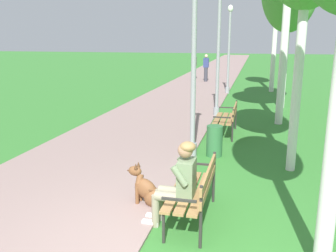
{
  "coord_description": "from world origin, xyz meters",
  "views": [
    {
      "loc": [
        1.09,
        -3.75,
        2.61
      ],
      "look_at": [
        -0.57,
        3.03,
        0.9
      ],
      "focal_mm": 38.69,
      "sensor_mm": 36.0,
      "label": 1
    }
  ],
  "objects_px": {
    "litter_bin": "(214,141)",
    "pedestrian_further_distant": "(194,67)",
    "person_seated_on_near_bench": "(179,181)",
    "lamp_post_near": "(194,49)",
    "park_bench_near": "(196,188)",
    "park_bench_mid": "(228,116)",
    "lamp_post_far": "(229,49)",
    "lamp_post_mid": "(219,42)",
    "pedestrian_distant": "(206,68)",
    "dog_brown": "(149,191)"
  },
  "relations": [
    {
      "from": "park_bench_mid",
      "to": "pedestrian_further_distant",
      "type": "xyz_separation_m",
      "value": [
        -3.19,
        12.99,
        0.33
      ]
    },
    {
      "from": "lamp_post_mid",
      "to": "park_bench_mid",
      "type": "bearing_deg",
      "value": -76.44
    },
    {
      "from": "park_bench_near",
      "to": "lamp_post_near",
      "type": "distance_m",
      "value": 3.54
    },
    {
      "from": "dog_brown",
      "to": "pedestrian_further_distant",
      "type": "xyz_separation_m",
      "value": [
        -2.35,
        17.71,
        0.58
      ]
    },
    {
      "from": "pedestrian_distant",
      "to": "lamp_post_far",
      "type": "bearing_deg",
      "value": -69.27
    },
    {
      "from": "lamp_post_near",
      "to": "lamp_post_far",
      "type": "xyz_separation_m",
      "value": [
        -0.01,
        9.68,
        -0.27
      ]
    },
    {
      "from": "litter_bin",
      "to": "pedestrian_further_distant",
      "type": "relative_size",
      "value": 0.42
    },
    {
      "from": "park_bench_near",
      "to": "lamp_post_mid",
      "type": "height_order",
      "value": "lamp_post_mid"
    },
    {
      "from": "lamp_post_far",
      "to": "pedestrian_further_distant",
      "type": "relative_size",
      "value": 2.46
    },
    {
      "from": "park_bench_mid",
      "to": "person_seated_on_near_bench",
      "type": "height_order",
      "value": "person_seated_on_near_bench"
    },
    {
      "from": "lamp_post_near",
      "to": "lamp_post_mid",
      "type": "height_order",
      "value": "lamp_post_mid"
    },
    {
      "from": "park_bench_mid",
      "to": "dog_brown",
      "type": "distance_m",
      "value": 4.8
    },
    {
      "from": "person_seated_on_near_bench",
      "to": "lamp_post_mid",
      "type": "bearing_deg",
      "value": 92.34
    },
    {
      "from": "park_bench_mid",
      "to": "lamp_post_far",
      "type": "height_order",
      "value": "lamp_post_far"
    },
    {
      "from": "dog_brown",
      "to": "litter_bin",
      "type": "xyz_separation_m",
      "value": [
        0.71,
        2.77,
        0.09
      ]
    },
    {
      "from": "person_seated_on_near_bench",
      "to": "pedestrian_further_distant",
      "type": "distance_m",
      "value": 18.42
    },
    {
      "from": "lamp_post_far",
      "to": "pedestrian_further_distant",
      "type": "bearing_deg",
      "value": 115.5
    },
    {
      "from": "dog_brown",
      "to": "person_seated_on_near_bench",
      "type": "bearing_deg",
      "value": -39.28
    },
    {
      "from": "lamp_post_near",
      "to": "lamp_post_mid",
      "type": "distance_m",
      "value": 4.39
    },
    {
      "from": "person_seated_on_near_bench",
      "to": "litter_bin",
      "type": "bearing_deg",
      "value": 87.81
    },
    {
      "from": "lamp_post_mid",
      "to": "lamp_post_far",
      "type": "height_order",
      "value": "lamp_post_mid"
    },
    {
      "from": "park_bench_mid",
      "to": "person_seated_on_near_bench",
      "type": "relative_size",
      "value": 1.2
    },
    {
      "from": "park_bench_near",
      "to": "lamp_post_mid",
      "type": "bearing_deg",
      "value": 94.01
    },
    {
      "from": "lamp_post_near",
      "to": "litter_bin",
      "type": "bearing_deg",
      "value": 12.05
    },
    {
      "from": "park_bench_near",
      "to": "lamp_post_near",
      "type": "relative_size",
      "value": 0.33
    },
    {
      "from": "dog_brown",
      "to": "lamp_post_far",
      "type": "height_order",
      "value": "lamp_post_far"
    },
    {
      "from": "dog_brown",
      "to": "pedestrian_distant",
      "type": "bearing_deg",
      "value": 94.95
    },
    {
      "from": "park_bench_near",
      "to": "pedestrian_distant",
      "type": "height_order",
      "value": "pedestrian_distant"
    },
    {
      "from": "lamp_post_near",
      "to": "litter_bin",
      "type": "relative_size",
      "value": 6.57
    },
    {
      "from": "litter_bin",
      "to": "person_seated_on_near_bench",
      "type": "bearing_deg",
      "value": -92.19
    },
    {
      "from": "park_bench_near",
      "to": "pedestrian_further_distant",
      "type": "height_order",
      "value": "pedestrian_further_distant"
    },
    {
      "from": "park_bench_mid",
      "to": "park_bench_near",
      "type": "bearing_deg",
      "value": -90.58
    },
    {
      "from": "person_seated_on_near_bench",
      "to": "pedestrian_distant",
      "type": "height_order",
      "value": "pedestrian_distant"
    },
    {
      "from": "lamp_post_far",
      "to": "pedestrian_distant",
      "type": "relative_size",
      "value": 2.46
    },
    {
      "from": "litter_bin",
      "to": "pedestrian_further_distant",
      "type": "bearing_deg",
      "value": 101.56
    },
    {
      "from": "lamp_post_far",
      "to": "pedestrian_further_distant",
      "type": "height_order",
      "value": "lamp_post_far"
    },
    {
      "from": "lamp_post_near",
      "to": "lamp_post_mid",
      "type": "bearing_deg",
      "value": 89.3
    },
    {
      "from": "pedestrian_further_distant",
      "to": "person_seated_on_near_bench",
      "type": "bearing_deg",
      "value": -80.84
    },
    {
      "from": "park_bench_near",
      "to": "dog_brown",
      "type": "distance_m",
      "value": 0.88
    },
    {
      "from": "park_bench_near",
      "to": "lamp_post_far",
      "type": "relative_size",
      "value": 0.37
    },
    {
      "from": "lamp_post_far",
      "to": "pedestrian_further_distant",
      "type": "distance_m",
      "value": 6.07
    },
    {
      "from": "lamp_post_mid",
      "to": "pedestrian_further_distant",
      "type": "relative_size",
      "value": 2.89
    },
    {
      "from": "park_bench_near",
      "to": "park_bench_mid",
      "type": "relative_size",
      "value": 1.0
    },
    {
      "from": "park_bench_near",
      "to": "person_seated_on_near_bench",
      "type": "relative_size",
      "value": 1.2
    },
    {
      "from": "park_bench_near",
      "to": "litter_bin",
      "type": "xyz_separation_m",
      "value": [
        -0.08,
        3.06,
        -0.16
      ]
    },
    {
      "from": "person_seated_on_near_bench",
      "to": "lamp_post_near",
      "type": "distance_m",
      "value": 3.59
    },
    {
      "from": "park_bench_near",
      "to": "park_bench_mid",
      "type": "bearing_deg",
      "value": 89.42
    },
    {
      "from": "dog_brown",
      "to": "lamp_post_mid",
      "type": "relative_size",
      "value": 0.17
    },
    {
      "from": "pedestrian_distant",
      "to": "pedestrian_further_distant",
      "type": "height_order",
      "value": "same"
    },
    {
      "from": "lamp_post_mid",
      "to": "pedestrian_distant",
      "type": "height_order",
      "value": "lamp_post_mid"
    }
  ]
}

